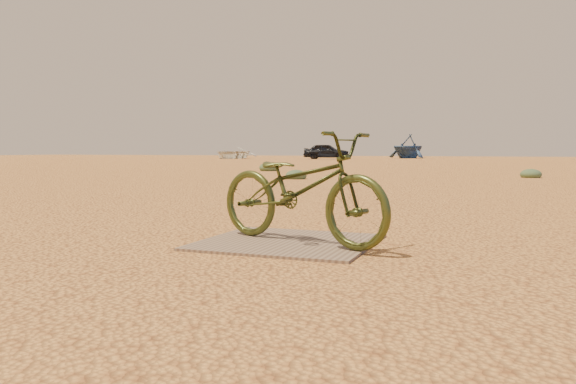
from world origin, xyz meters
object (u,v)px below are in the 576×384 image
(bicycle, at_px, (300,188))
(boat_near_left, at_px, (231,153))
(plywood_board, at_px, (288,242))
(boat_far_left, at_px, (408,146))
(car, at_px, (327,151))

(bicycle, height_order, boat_near_left, boat_near_left)
(bicycle, bearing_deg, plywood_board, 90.09)
(boat_far_left, bearing_deg, car, -103.20)
(car, bearing_deg, bicycle, -172.05)
(bicycle, distance_m, boat_near_left, 43.29)
(plywood_board, xyz_separation_m, car, (-11.63, 38.64, 0.60))
(plywood_board, height_order, boat_far_left, boat_far_left)
(car, xyz_separation_m, boat_far_left, (5.43, 6.35, 0.44))
(plywood_board, bearing_deg, boat_far_left, 97.84)
(bicycle, relative_size, boat_near_left, 0.36)
(boat_far_left, bearing_deg, plywood_board, -54.81)
(plywood_board, distance_m, car, 40.36)
(car, distance_m, boat_far_left, 8.37)
(plywood_board, xyz_separation_m, boat_far_left, (-6.20, 44.99, 1.04))
(bicycle, height_order, car, car)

